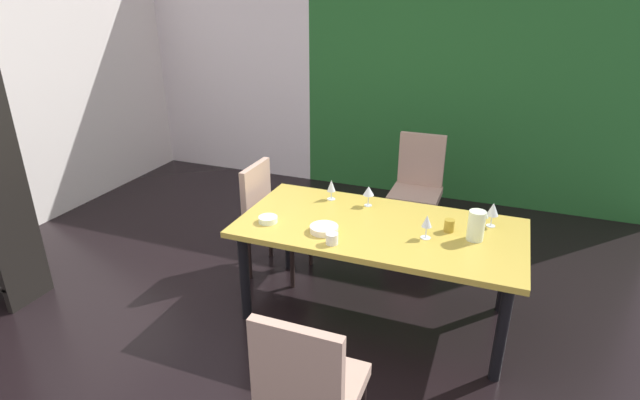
# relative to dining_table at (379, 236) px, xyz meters

# --- Properties ---
(ground_plane) EXTENTS (5.85, 6.10, 0.02)m
(ground_plane) POSITION_rel_dining_table_xyz_m (-0.69, -0.56, -0.65)
(ground_plane) COLOR black
(back_panel_interior) EXTENTS (2.13, 0.10, 2.80)m
(back_panel_interior) POSITION_rel_dining_table_xyz_m (-2.55, 2.44, 0.76)
(back_panel_interior) COLOR silver
(back_panel_interior) RESTS_ON ground_plane
(garden_window_panel) EXTENTS (3.71, 0.10, 2.80)m
(garden_window_panel) POSITION_rel_dining_table_xyz_m (0.37, 2.44, 0.76)
(garden_window_panel) COLOR #235F27
(garden_window_panel) RESTS_ON ground_plane
(dining_table) EXTENTS (1.89, 0.95, 0.71)m
(dining_table) POSITION_rel_dining_table_xyz_m (0.00, 0.00, 0.00)
(dining_table) COLOR gold
(dining_table) RESTS_ON ground_plane
(chair_head_far) EXTENTS (0.44, 0.45, 0.97)m
(chair_head_far) POSITION_rel_dining_table_xyz_m (0.01, 1.35, -0.11)
(chair_head_far) COLOR tan
(chair_head_far) RESTS_ON ground_plane
(chair_head_near) EXTENTS (0.44, 0.44, 0.93)m
(chair_head_near) POSITION_rel_dining_table_xyz_m (0.03, -1.35, -0.12)
(chair_head_near) COLOR tan
(chair_head_near) RESTS_ON ground_plane
(chair_left_far) EXTENTS (0.45, 0.44, 0.91)m
(chair_left_far) POSITION_rel_dining_table_xyz_m (-0.97, 0.30, -0.13)
(chair_left_far) COLOR tan
(chair_left_far) RESTS_ON ground_plane
(wine_glass_south) EXTENTS (0.07, 0.07, 0.16)m
(wine_glass_south) POSITION_rel_dining_table_xyz_m (0.32, -0.07, 0.19)
(wine_glass_south) COLOR silver
(wine_glass_south) RESTS_ON dining_table
(wine_glass_near_shelf) EXTENTS (0.06, 0.06, 0.16)m
(wine_glass_near_shelf) POSITION_rel_dining_table_xyz_m (-0.46, 0.31, 0.18)
(wine_glass_near_shelf) COLOR silver
(wine_glass_near_shelf) RESTS_ON dining_table
(wine_glass_right) EXTENTS (0.08, 0.08, 0.15)m
(wine_glass_right) POSITION_rel_dining_table_xyz_m (-0.16, 0.29, 0.19)
(wine_glass_right) COLOR silver
(wine_glass_right) RESTS_ON dining_table
(wine_glass_rear) EXTENTS (0.08, 0.08, 0.17)m
(wine_glass_rear) POSITION_rel_dining_table_xyz_m (0.70, 0.26, 0.20)
(wine_glass_rear) COLOR silver
(wine_glass_rear) RESTS_ON dining_table
(serving_bowl_near_window) EXTENTS (0.19, 0.19, 0.04)m
(serving_bowl_near_window) POSITION_rel_dining_table_xyz_m (-0.32, -0.22, 0.10)
(serving_bowl_near_window) COLOR white
(serving_bowl_near_window) RESTS_ON dining_table
(serving_bowl_north) EXTENTS (0.13, 0.13, 0.04)m
(serving_bowl_north) POSITION_rel_dining_table_xyz_m (-0.72, -0.22, 0.10)
(serving_bowl_north) COLOR white
(serving_bowl_north) RESTS_ON dining_table
(cup_front) EXTENTS (0.07, 0.07, 0.08)m
(cup_front) POSITION_rel_dining_table_xyz_m (0.45, 0.08, 0.12)
(cup_front) COLOR #A88829
(cup_front) RESTS_ON dining_table
(cup_east) EXTENTS (0.08, 0.08, 0.07)m
(cup_east) POSITION_rel_dining_table_xyz_m (-0.21, -0.36, 0.11)
(cup_east) COLOR white
(cup_east) RESTS_ON dining_table
(pitcher_corner) EXTENTS (0.12, 0.11, 0.20)m
(pitcher_corner) POSITION_rel_dining_table_xyz_m (0.62, 0.02, 0.18)
(pitcher_corner) COLOR #DFF0C7
(pitcher_corner) RESTS_ON dining_table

